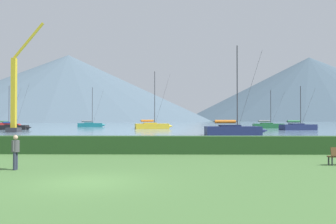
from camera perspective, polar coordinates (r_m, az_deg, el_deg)
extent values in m
plane|color=#477038|center=(14.11, -12.86, -11.00)|extent=(1000.00, 1000.00, 0.00)
cube|color=slate|center=(150.56, -0.33, -1.96)|extent=(320.00, 246.00, 0.00)
cube|color=#284C23|center=(24.79, -6.76, -5.28)|extent=(80.00, 1.20, 1.22)
cube|color=#236B38|center=(90.31, 15.90, -2.18)|extent=(7.31, 2.62, 1.14)
cone|color=#236B38|center=(91.54, 18.40, -2.15)|extent=(1.26, 0.99, 0.97)
cube|color=#206032|center=(90.19, 15.64, -1.92)|extent=(2.73, 1.79, 0.73)
cylinder|color=#333338|center=(90.50, 16.26, 0.64)|extent=(0.15, 0.15, 8.78)
cylinder|color=#333338|center=(90.02, 15.27, -1.43)|extent=(3.27, 0.18, 0.12)
cylinder|color=gray|center=(90.02, 15.27, -1.43)|extent=(2.79, 0.51, 0.46)
cylinder|color=#333338|center=(90.99, 17.30, 0.49)|extent=(3.45, 0.09, 8.36)
cube|color=navy|center=(52.86, 10.42, -2.98)|extent=(8.24, 3.37, 1.26)
cone|color=navy|center=(54.15, 15.15, -2.91)|extent=(1.46, 1.18, 1.07)
cube|color=#1B2449|center=(52.74, 9.93, -2.49)|extent=(3.13, 2.16, 0.80)
cylinder|color=#333338|center=(53.19, 11.12, 3.86)|extent=(0.16, 0.16, 12.55)
cylinder|color=#333338|center=(52.57, 9.23, -1.55)|extent=(3.62, 0.42, 0.14)
cylinder|color=orange|center=(52.57, 9.23, -1.55)|extent=(3.11, 0.74, 0.51)
cylinder|color=#333338|center=(53.67, 13.08, 3.49)|extent=(3.82, 0.33, 11.93)
cube|color=red|center=(104.43, -24.61, -2.00)|extent=(6.74, 3.29, 1.01)
cone|color=red|center=(103.50, -22.64, -2.02)|extent=(1.24, 1.04, 0.86)
cube|color=#A52020|center=(104.53, -24.80, -1.80)|extent=(2.63, 1.94, 0.65)
cylinder|color=#333338|center=(104.32, -24.30, 0.96)|extent=(0.13, 0.13, 10.69)
cylinder|color=#333338|center=(104.66, -25.08, -1.41)|extent=(2.88, 0.61, 0.11)
cylinder|color=#2D7542|center=(104.66, -25.08, -1.41)|extent=(2.50, 0.82, 0.41)
cylinder|color=#333338|center=(103.92, -23.49, 0.81)|extent=(3.03, 0.55, 10.16)
cube|color=#19707A|center=(103.48, -12.46, -2.06)|extent=(7.14, 3.46, 1.08)
cone|color=#19707A|center=(103.31, -10.30, -2.07)|extent=(1.31, 1.10, 0.91)
cube|color=#16646E|center=(103.50, -12.68, -1.85)|extent=(2.78, 2.05, 0.68)
cylinder|color=#333338|center=(103.49, -12.13, 0.95)|extent=(0.14, 0.14, 10.78)
cylinder|color=#333338|center=(103.54, -12.99, -1.44)|extent=(3.06, 0.63, 0.12)
cylinder|color=gray|center=(103.54, -12.99, -1.44)|extent=(2.65, 0.86, 0.43)
cylinder|color=#333338|center=(103.40, -11.23, 0.80)|extent=(3.21, 0.58, 10.25)
cube|color=gold|center=(82.53, -2.62, -2.31)|extent=(8.15, 4.36, 1.22)
cone|color=gold|center=(83.40, 0.38, -2.29)|extent=(1.53, 1.31, 1.03)
cube|color=gold|center=(82.45, -2.92, -2.00)|extent=(3.23, 2.47, 0.77)
cylinder|color=#333338|center=(82.76, -2.16, 2.16)|extent=(0.15, 0.15, 12.79)
cylinder|color=#333338|center=(82.34, -3.36, -1.42)|extent=(3.42, 0.93, 0.13)
cylinder|color=orange|center=(82.34, -3.36, -1.42)|extent=(3.00, 1.15, 0.49)
cylinder|color=#333338|center=(83.08, -0.92, 1.93)|extent=(3.59, 0.88, 12.16)
cube|color=navy|center=(78.50, 20.26, -2.32)|extent=(7.85, 4.23, 1.17)
cone|color=navy|center=(80.90, 22.80, -2.27)|extent=(1.48, 1.27, 1.00)
cube|color=#1B2449|center=(78.27, 19.99, -2.02)|extent=(3.11, 2.39, 0.75)
cylinder|color=#333338|center=(78.87, 20.63, 0.83)|extent=(0.15, 0.15, 8.57)
cylinder|color=#333338|center=(77.93, 19.61, -1.44)|extent=(3.29, 0.91, 0.13)
cylinder|color=#2D7542|center=(77.93, 19.61, -1.44)|extent=(2.88, 1.12, 0.47)
cylinder|color=#333338|center=(79.84, 21.69, 0.67)|extent=(3.45, 0.86, 8.15)
cube|color=black|center=(82.89, -23.78, -2.30)|extent=(6.26, 2.19, 0.98)
cone|color=black|center=(81.43, -21.50, -2.34)|extent=(1.08, 0.84, 0.83)
cube|color=black|center=(83.03, -24.00, -2.05)|extent=(2.33, 1.52, 0.62)
cylinder|color=#333338|center=(82.69, -23.42, 1.16)|extent=(0.12, 0.12, 9.90)
cylinder|color=#333338|center=(83.24, -24.31, -1.58)|extent=(2.81, 0.13, 0.11)
cylinder|color=#2847A3|center=(83.24, -24.31, -1.58)|extent=(2.39, 0.41, 0.39)
cylinder|color=#333338|center=(82.08, -22.48, 1.00)|extent=(2.97, 0.05, 9.41)
cylinder|color=#333338|center=(20.60, 24.51, -7.14)|extent=(0.08, 0.08, 0.45)
cylinder|color=#333338|center=(20.32, 24.98, -7.22)|extent=(0.08, 0.08, 0.45)
cylinder|color=#2D3347|center=(18.33, -23.54, -7.29)|extent=(0.14, 0.14, 0.85)
cylinder|color=#2D3347|center=(18.49, -23.31, -7.23)|extent=(0.14, 0.14, 0.85)
cylinder|color=#4C4C51|center=(18.35, -23.41, -5.09)|extent=(0.36, 0.36, 0.55)
cylinder|color=#4C4C51|center=(18.13, -23.73, -5.05)|extent=(0.09, 0.09, 0.50)
cylinder|color=#4C4C51|center=(18.56, -23.09, -4.96)|extent=(0.09, 0.09, 0.50)
sphere|color=tan|center=(18.32, -23.40, -3.79)|extent=(0.22, 0.22, 0.22)
cube|color=#333338|center=(67.90, -23.68, -2.67)|extent=(2.00, 2.00, 0.80)
cube|color=gold|center=(68.02, -23.64, 2.85)|extent=(0.80, 0.80, 12.31)
cube|color=gold|center=(68.25, -21.58, 10.68)|extent=(5.42, 0.36, 6.45)
cone|color=#425666|center=(424.12, -14.10, 2.61)|extent=(263.46, 263.46, 58.27)
cone|color=slate|center=(459.15, -21.46, 2.07)|extent=(331.81, 331.81, 53.50)
cone|color=#4C6070|center=(331.60, -15.82, 3.75)|extent=(258.94, 258.94, 59.71)
cone|color=#425666|center=(400.99, 21.87, 3.47)|extent=(266.54, 266.54, 66.87)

